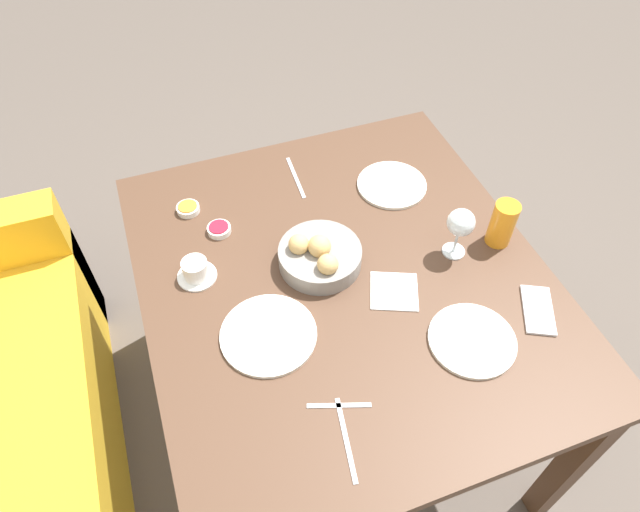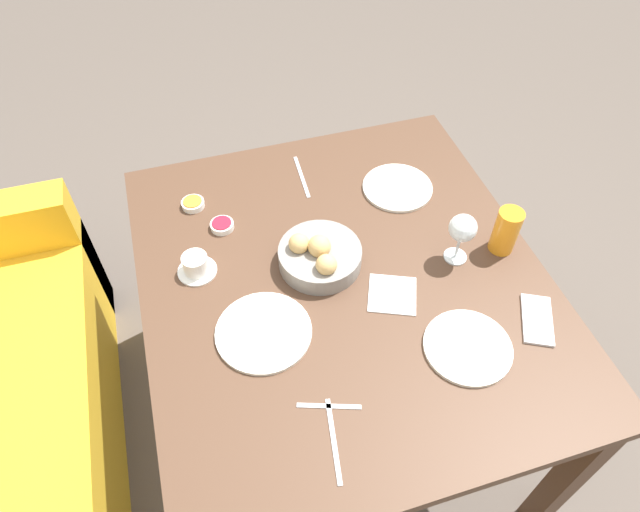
{
  "view_description": "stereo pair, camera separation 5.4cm",
  "coord_description": "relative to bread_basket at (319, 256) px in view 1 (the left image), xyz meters",
  "views": [
    {
      "loc": [
        -0.88,
        0.39,
        1.98
      ],
      "look_at": [
        0.07,
        0.05,
        0.8
      ],
      "focal_mm": 32.0,
      "sensor_mm": 36.0,
      "label": 1
    },
    {
      "loc": [
        -0.9,
        0.34,
        1.98
      ],
      "look_at": [
        0.07,
        0.05,
        0.8
      ],
      "focal_mm": 32.0,
      "sensor_mm": 36.0,
      "label": 2
    }
  ],
  "objects": [
    {
      "name": "ground_plane",
      "position": [
        -0.06,
        -0.05,
        -0.81
      ],
      "size": [
        10.0,
        10.0,
        0.0
      ],
      "primitive_type": "plane",
      "color": "#564C44"
    },
    {
      "name": "dining_table",
      "position": [
        -0.06,
        -0.05,
        -0.13
      ],
      "size": [
        1.21,
        1.07,
        0.77
      ],
      "color": "#4C3323",
      "rests_on": "ground_plane"
    },
    {
      "name": "bread_basket",
      "position": [
        0.0,
        0.0,
        0.0
      ],
      "size": [
        0.23,
        0.23,
        0.1
      ],
      "color": "gray",
      "rests_on": "dining_table"
    },
    {
      "name": "plate_near_left",
      "position": [
        -0.36,
        -0.27,
        -0.03
      ],
      "size": [
        0.22,
        0.22,
        0.01
      ],
      "color": "silver",
      "rests_on": "dining_table"
    },
    {
      "name": "plate_near_right",
      "position": [
        0.22,
        -0.32,
        -0.03
      ],
      "size": [
        0.22,
        0.22,
        0.01
      ],
      "color": "silver",
      "rests_on": "dining_table"
    },
    {
      "name": "plate_far_center",
      "position": [
        -0.18,
        0.2,
        -0.03
      ],
      "size": [
        0.24,
        0.24,
        0.01
      ],
      "color": "silver",
      "rests_on": "dining_table"
    },
    {
      "name": "juice_glass",
      "position": [
        -0.09,
        -0.51,
        0.03
      ],
      "size": [
        0.07,
        0.07,
        0.14
      ],
      "color": "orange",
      "rests_on": "dining_table"
    },
    {
      "name": "wine_glass",
      "position": [
        -0.09,
        -0.37,
        0.08
      ],
      "size": [
        0.08,
        0.08,
        0.16
      ],
      "color": "silver",
      "rests_on": "dining_table"
    },
    {
      "name": "coffee_cup",
      "position": [
        0.07,
        0.32,
        -0.01
      ],
      "size": [
        0.11,
        0.11,
        0.06
      ],
      "color": "white",
      "rests_on": "dining_table"
    },
    {
      "name": "jam_bowl_berry",
      "position": [
        0.21,
        0.23,
        -0.02
      ],
      "size": [
        0.07,
        0.07,
        0.02
      ],
      "color": "white",
      "rests_on": "dining_table"
    },
    {
      "name": "jam_bowl_honey",
      "position": [
        0.33,
        0.3,
        -0.02
      ],
      "size": [
        0.07,
        0.07,
        0.02
      ],
      "color": "white",
      "rests_on": "dining_table"
    },
    {
      "name": "fork_silver",
      "position": [
        0.36,
        -0.05,
        -0.03
      ],
      "size": [
        0.2,
        0.02,
        0.0
      ],
      "color": "#B7B7BC",
      "rests_on": "dining_table"
    },
    {
      "name": "knife_silver",
      "position": [
        -0.49,
        0.11,
        -0.03
      ],
      "size": [
        0.2,
        0.04,
        0.0
      ],
      "color": "#B7B7BC",
      "rests_on": "dining_table"
    },
    {
      "name": "spoon_coffee",
      "position": [
        -0.41,
        0.1,
        -0.03
      ],
      "size": [
        0.06,
        0.14,
        0.0
      ],
      "color": "#B7B7BC",
      "rests_on": "dining_table"
    },
    {
      "name": "napkin",
      "position": [
        -0.16,
        -0.15,
        -0.03
      ],
      "size": [
        0.16,
        0.16,
        0.0
      ],
      "color": "white",
      "rests_on": "dining_table"
    },
    {
      "name": "cell_phone",
      "position": [
        -0.34,
        -0.47,
        -0.03
      ],
      "size": [
        0.17,
        0.13,
        0.01
      ],
      "color": "silver",
      "rests_on": "dining_table"
    }
  ]
}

